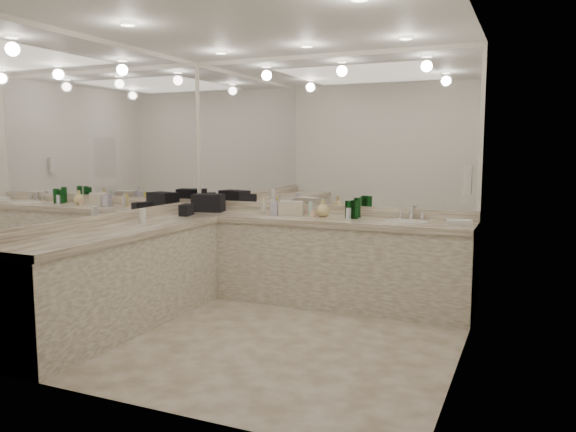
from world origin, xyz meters
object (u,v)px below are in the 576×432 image
at_px(soap_bottle_a, 263,205).
at_px(soap_bottle_b, 276,206).
at_px(black_toiletry_bag, 208,203).
at_px(sink, 407,222).
at_px(cream_cosmetic_case, 291,208).
at_px(soap_bottle_c, 323,208).
at_px(wall_phone, 468,179).
at_px(hand_towel, 459,222).

relative_size(soap_bottle_a, soap_bottle_b, 0.92).
relative_size(black_toiletry_bag, soap_bottle_b, 1.74).
bearing_deg(soap_bottle_b, sink, 0.37).
distance_m(sink, soap_bottle_b, 1.40).
height_order(cream_cosmetic_case, soap_bottle_c, soap_bottle_c).
relative_size(cream_cosmetic_case, soap_bottle_c, 1.42).
height_order(wall_phone, hand_towel, wall_phone).
bearing_deg(soap_bottle_a, soap_bottle_c, -2.27).
bearing_deg(soap_bottle_c, sink, -3.60).
bearing_deg(hand_towel, soap_bottle_a, 178.66).
bearing_deg(hand_towel, wall_phone, -77.36).
relative_size(hand_towel, soap_bottle_c, 1.23).
relative_size(sink, soap_bottle_b, 2.25).
height_order(wall_phone, soap_bottle_b, wall_phone).
bearing_deg(cream_cosmetic_case, sink, -19.76).
distance_m(cream_cosmetic_case, hand_towel, 1.73).
bearing_deg(cream_cosmetic_case, wall_phone, -34.08).
height_order(wall_phone, black_toiletry_bag, wall_phone).
bearing_deg(cream_cosmetic_case, black_toiletry_bag, 165.90).
relative_size(sink, hand_towel, 1.97).
distance_m(sink, soap_bottle_c, 0.89).
xyz_separation_m(soap_bottle_a, soap_bottle_c, (0.71, -0.03, 0.00)).
relative_size(hand_towel, soap_bottle_a, 1.24).
height_order(sink, soap_bottle_a, soap_bottle_a).
xyz_separation_m(soap_bottle_a, soap_bottle_b, (0.19, -0.09, 0.01)).
distance_m(hand_towel, soap_bottle_a, 2.08).
xyz_separation_m(hand_towel, soap_bottle_c, (-1.37, 0.02, 0.07)).
height_order(sink, soap_bottle_b, soap_bottle_b).
height_order(soap_bottle_a, soap_bottle_b, soap_bottle_b).
bearing_deg(black_toiletry_bag, soap_bottle_a, 8.54).
distance_m(sink, soap_bottle_a, 1.59).
bearing_deg(soap_bottle_b, hand_towel, 1.34).
xyz_separation_m(wall_phone, soap_bottle_a, (-2.19, 0.58, -0.36)).
bearing_deg(cream_cosmetic_case, soap_bottle_a, 156.46).
distance_m(hand_towel, soap_bottle_c, 1.37).
xyz_separation_m(hand_towel, soap_bottle_b, (-1.88, -0.04, 0.08)).
distance_m(sink, wall_phone, 0.91).
height_order(sink, cream_cosmetic_case, cream_cosmetic_case).
relative_size(black_toiletry_bag, cream_cosmetic_case, 1.33).
relative_size(black_toiletry_bag, soap_bottle_c, 1.88).
relative_size(wall_phone, soap_bottle_b, 1.22).
height_order(sink, soap_bottle_c, soap_bottle_c).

